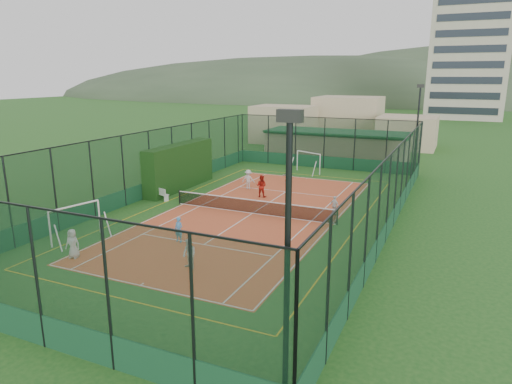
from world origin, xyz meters
TOP-DOWN VIEW (x-y plane):
  - ground at (0.00, 0.00)m, footprint 300.00×300.00m
  - court_slab at (0.00, 0.00)m, footprint 11.17×23.97m
  - tennis_net at (0.00, 0.00)m, footprint 11.67×0.12m
  - perimeter_fence at (0.00, 0.00)m, footprint 18.12×34.12m
  - floodlight_se at (8.60, -16.60)m, footprint 0.60×0.26m
  - floodlight_ne at (8.60, 16.60)m, footprint 0.60×0.26m
  - clubhouse at (0.00, 22.00)m, footprint 15.20×7.20m
  - apartment_tower at (12.00, 82.00)m, footprint 15.00×12.00m
  - distant_hills at (0.00, 150.00)m, footprint 200.00×60.00m
  - hedge_left at (-8.30, 3.94)m, footprint 1.25×8.32m
  - white_bench at (-7.80, 0.39)m, footprint 1.82×0.97m
  - futsal_goal_near at (-6.92, -8.64)m, footprint 3.21×1.63m
  - futsal_goal_far at (-0.73, 14.31)m, footprint 3.07×2.01m
  - child_near_left at (-5.08, -10.69)m, footprint 0.84×0.66m
  - child_near_mid at (-1.48, -6.56)m, footprint 0.55×0.38m
  - child_near_right at (1.03, -9.45)m, footprint 0.88×0.78m
  - child_far_left at (-3.15, 6.05)m, footprint 1.13×0.81m
  - child_far_right at (5.08, 1.99)m, footprint 0.80×0.62m
  - child_far_back at (-0.96, 9.25)m, footprint 1.12×0.49m
  - coach at (-1.19, 4.21)m, footprint 0.84×0.66m
  - tennis_balls at (0.81, 1.11)m, footprint 3.72×1.28m

SIDE VIEW (x-z plane):
  - ground at x=0.00m, z-range 0.00..0.00m
  - distant_hills at x=0.00m, z-range -12.00..12.00m
  - court_slab at x=0.00m, z-range 0.00..0.01m
  - tennis_balls at x=0.81m, z-range 0.01..0.08m
  - white_bench at x=-7.80m, z-range 0.00..0.99m
  - tennis_net at x=0.00m, z-range 0.00..1.06m
  - child_far_back at x=-0.96m, z-range 0.01..1.18m
  - child_far_right at x=5.08m, z-range 0.01..1.27m
  - child_near_mid at x=-1.48m, z-range 0.01..1.43m
  - child_near_right at x=1.03m, z-range 0.01..1.50m
  - child_near_left at x=-5.08m, z-range 0.01..1.53m
  - child_far_left at x=-3.15m, z-range 0.01..1.59m
  - coach at x=-1.19m, z-range 0.01..1.70m
  - futsal_goal_far at x=-0.73m, z-range 0.00..1.92m
  - futsal_goal_near at x=-6.92m, z-range 0.00..1.99m
  - clubhouse at x=0.00m, z-range 0.00..3.15m
  - hedge_left at x=-8.30m, z-range 0.00..3.64m
  - perimeter_fence at x=0.00m, z-range 0.00..5.00m
  - floodlight_se at x=8.60m, z-range 0.00..8.25m
  - floodlight_ne at x=8.60m, z-range 0.00..8.25m
  - apartment_tower at x=12.00m, z-range 0.00..30.00m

